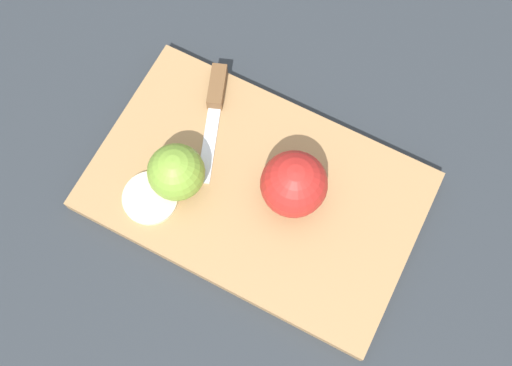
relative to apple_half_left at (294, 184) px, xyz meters
The scene contains 6 objects.
ground_plane 0.07m from the apple_half_left, 14.50° to the left, with size 4.00×4.00×0.00m, color #282D33.
cutting_board 0.07m from the apple_half_left, 14.50° to the left, with size 0.40×0.26×0.02m.
apple_half_left is the anchor object (origin of this frame).
apple_half_right 0.14m from the apple_half_left, 17.87° to the left, with size 0.07×0.07×0.07m.
knife 0.16m from the apple_half_left, 28.48° to the right, with size 0.06×0.15×0.02m.
apple_slice 0.17m from the apple_half_left, 26.41° to the left, with size 0.07×0.07×0.01m.
Camera 1 is at (-0.09, 0.21, 0.71)m, focal length 42.00 mm.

